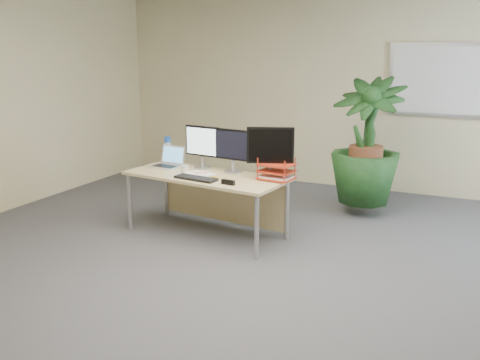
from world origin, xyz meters
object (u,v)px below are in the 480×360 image
at_px(floor_plant, 366,153).
at_px(monitor_left, 202,144).
at_px(monitor_right, 233,148).
at_px(laptop, 169,161).
at_px(desk, 211,185).

bearing_deg(floor_plant, monitor_left, -142.52).
xyz_separation_m(monitor_left, monitor_right, (0.39, -0.05, -0.00)).
distance_m(monitor_left, laptop, 0.45).
relative_size(desk, monitor_left, 3.82).
height_order(monitor_left, monitor_right, monitor_left).
distance_m(desk, laptop, 0.62).
bearing_deg(floor_plant, laptop, -147.19).
distance_m(floor_plant, monitor_right, 1.70).
bearing_deg(floor_plant, desk, -135.37).
bearing_deg(desk, laptop, 170.66).
xyz_separation_m(floor_plant, monitor_right, (-1.16, -1.23, 0.18)).
relative_size(monitor_left, monitor_right, 1.01).
bearing_deg(monitor_left, monitor_right, -6.67).
distance_m(floor_plant, laptop, 2.31).
xyz_separation_m(monitor_right, laptop, (-0.79, -0.02, -0.21)).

